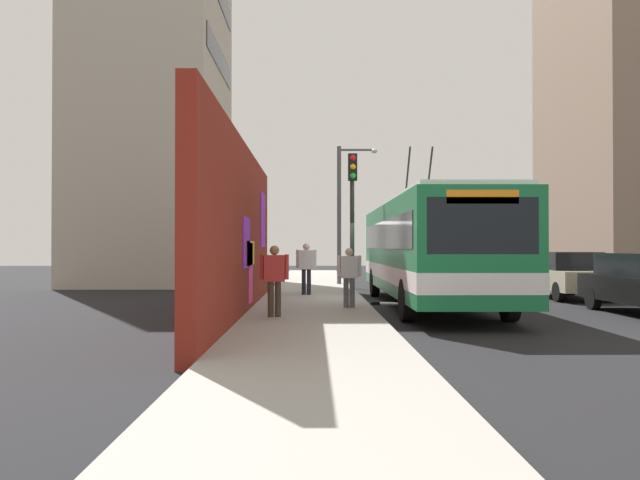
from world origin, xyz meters
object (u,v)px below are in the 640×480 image
at_px(city_bus, 428,247).
at_px(pedestrian_at_curb, 349,273).
at_px(street_lamp, 344,204).
at_px(traffic_light, 352,201).
at_px(pedestrian_near_wall, 274,275).
at_px(parked_car_champagne, 565,274).
at_px(pedestrian_midblock, 306,264).

height_order(city_bus, pedestrian_at_curb, city_bus).
bearing_deg(city_bus, street_lamp, 12.85).
bearing_deg(city_bus, traffic_light, 60.15).
bearing_deg(traffic_light, city_bus, -119.85).
bearing_deg(pedestrian_near_wall, city_bus, -46.14).
relative_size(city_bus, parked_car_champagne, 2.68).
height_order(parked_car_champagne, traffic_light, traffic_light).
height_order(city_bus, pedestrian_midblock, city_bus).
distance_m(pedestrian_midblock, street_lamp, 6.97).
xyz_separation_m(pedestrian_midblock, traffic_light, (-1.37, -1.46, 2.01)).
bearing_deg(city_bus, parked_car_champagne, -60.61).
height_order(city_bus, parked_car_champagne, city_bus).
height_order(pedestrian_midblock, pedestrian_near_wall, pedestrian_midblock).
bearing_deg(pedestrian_midblock, pedestrian_at_curb, -165.32).
relative_size(parked_car_champagne, traffic_light, 0.99).
distance_m(city_bus, traffic_light, 2.87).
xyz_separation_m(pedestrian_at_curb, traffic_light, (3.12, -0.28, 2.12)).
distance_m(parked_car_champagne, pedestrian_at_curb, 9.02).
distance_m(traffic_light, street_lamp, 7.71).
bearing_deg(parked_car_champagne, city_bus, 119.39).
xyz_separation_m(city_bus, traffic_light, (1.23, 2.15, 1.44)).
distance_m(parked_car_champagne, pedestrian_midblock, 8.82).
distance_m(pedestrian_at_curb, traffic_light, 3.78).
xyz_separation_m(city_bus, pedestrian_at_curb, (-1.88, 2.43, -0.68)).
height_order(parked_car_champagne, pedestrian_at_curb, pedestrian_at_curb).
xyz_separation_m(city_bus, parked_car_champagne, (2.93, -5.20, -0.90)).
bearing_deg(traffic_light, pedestrian_at_curb, 174.86).
relative_size(city_bus, pedestrian_at_curb, 7.68).
height_order(parked_car_champagne, pedestrian_midblock, pedestrian_midblock).
xyz_separation_m(pedestrian_at_curb, pedestrian_near_wall, (-2.21, 1.83, 0.04)).
xyz_separation_m(city_bus, pedestrian_midblock, (2.61, 3.61, -0.57)).
distance_m(pedestrian_midblock, pedestrian_at_curb, 4.64).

